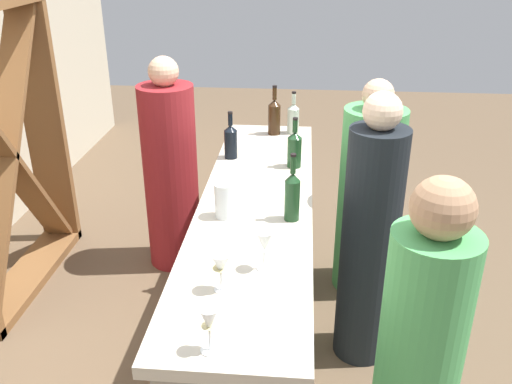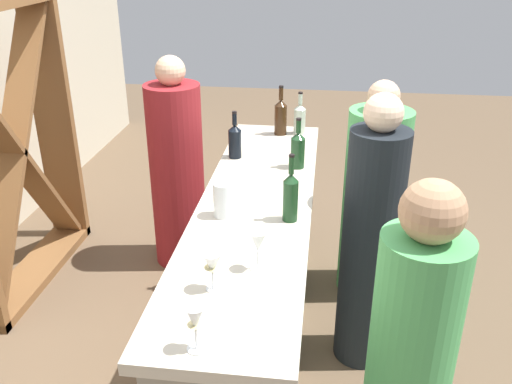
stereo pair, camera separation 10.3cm
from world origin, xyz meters
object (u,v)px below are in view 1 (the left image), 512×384
(wine_rack, at_px, (3,156))
(person_left_guest, at_px, (416,374))
(wine_bottle_second_right_amber_brown, at_px, (274,116))
(wine_glass_near_left, at_px, (264,243))
(person_center_guest, at_px, (369,243))
(person_right_guest, at_px, (368,199))
(water_pitcher, at_px, (224,200))
(person_server_behind, at_px, (171,174))
(wine_bottle_second_left_olive_green, at_px, (294,148))
(wine_bottle_center_near_black, at_px, (231,141))
(wine_glass_near_right, at_px, (221,266))
(wine_bottle_leftmost_olive_green, at_px, (292,195))
(wine_bottle_rightmost_clear_pale, at_px, (293,118))
(wine_glass_near_center, at_px, (209,323))

(wine_rack, relative_size, person_left_guest, 1.23)
(wine_rack, relative_size, wine_bottle_second_right_amber_brown, 5.57)
(wine_glass_near_left, relative_size, person_left_guest, 0.11)
(wine_bottle_second_right_amber_brown, height_order, person_left_guest, person_left_guest)
(wine_rack, relative_size, person_center_guest, 1.22)
(person_left_guest, height_order, person_right_guest, person_left_guest)
(water_pitcher, bearing_deg, person_left_guest, -131.57)
(person_server_behind, bearing_deg, water_pitcher, -65.56)
(wine_rack, height_order, person_center_guest, wine_rack)
(person_left_guest, relative_size, person_server_behind, 1.01)
(wine_bottle_second_left_olive_green, distance_m, wine_bottle_center_near_black, 0.40)
(wine_bottle_second_right_amber_brown, relative_size, person_center_guest, 0.22)
(wine_rack, relative_size, person_right_guest, 1.30)
(wine_bottle_second_right_amber_brown, xyz_separation_m, person_server_behind, (-0.13, 0.71, -0.40))
(wine_rack, distance_m, wine_bottle_second_left_olive_green, 1.84)
(wine_bottle_second_left_olive_green, relative_size, wine_bottle_center_near_black, 1.03)
(wine_bottle_second_right_amber_brown, bearing_deg, wine_glass_near_left, -178.11)
(wine_glass_near_right, bearing_deg, wine_glass_near_left, -42.91)
(wine_rack, relative_size, wine_bottle_leftmost_olive_green, 5.57)
(wine_bottle_rightmost_clear_pale, distance_m, person_center_guest, 1.18)
(water_pitcher, bearing_deg, wine_bottle_second_left_olive_green, -25.60)
(person_right_guest, bearing_deg, wine_bottle_second_right_amber_brown, -35.95)
(person_center_guest, distance_m, person_right_guest, 0.69)
(water_pitcher, bearing_deg, wine_glass_near_left, -153.28)
(wine_glass_near_center, relative_size, wine_glass_near_right, 1.05)
(wine_bottle_second_left_olive_green, bearing_deg, wine_bottle_leftmost_olive_green, -179.59)
(water_pitcher, relative_size, person_server_behind, 0.11)
(wine_bottle_second_right_amber_brown, height_order, person_center_guest, person_center_guest)
(wine_bottle_center_near_black, relative_size, person_center_guest, 0.19)
(wine_glass_near_center, distance_m, person_left_guest, 0.85)
(wine_bottle_second_right_amber_brown, bearing_deg, wine_bottle_leftmost_olive_green, -172.90)
(wine_bottle_second_right_amber_brown, relative_size, wine_glass_near_left, 1.96)
(wine_glass_near_right, relative_size, person_right_guest, 0.11)
(wine_bottle_leftmost_olive_green, relative_size, wine_bottle_second_right_amber_brown, 1.00)
(person_left_guest, bearing_deg, wine_bottle_center_near_black, -62.43)
(wine_rack, height_order, person_server_behind, wine_rack)
(wine_glass_near_right, distance_m, person_center_guest, 1.13)
(water_pitcher, bearing_deg, person_center_guest, -72.66)
(wine_rack, bearing_deg, wine_glass_near_right, -130.57)
(wine_bottle_leftmost_olive_green, xyz_separation_m, person_right_guest, (0.92, -0.48, -0.44))
(wine_bottle_center_near_black, relative_size, person_right_guest, 0.20)
(wine_bottle_center_near_black, distance_m, wine_glass_near_left, 1.25)
(wine_glass_near_center, relative_size, person_center_guest, 0.11)
(wine_bottle_second_left_olive_green, xyz_separation_m, person_right_guest, (0.25, -0.48, -0.42))
(wine_rack, distance_m, water_pitcher, 1.69)
(wine_glass_near_right, xyz_separation_m, water_pitcher, (0.61, 0.07, -0.02))
(wine_glass_near_right, distance_m, person_server_behind, 1.86)
(wine_bottle_center_near_black, relative_size, water_pitcher, 1.68)
(person_right_guest, bearing_deg, wine_bottle_second_left_olive_green, 18.83)
(person_left_guest, bearing_deg, person_center_guest, -88.20)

